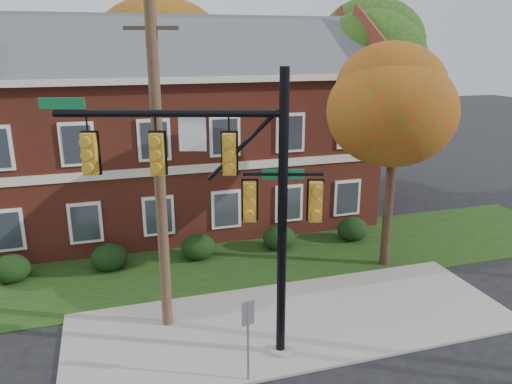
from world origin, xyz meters
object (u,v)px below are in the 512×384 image
object	(u,v)px
tree_near_right	(405,96)
traffic_signal	(227,187)
apartment_building	(175,120)
hedge_right	(279,238)
tree_right_rear	(379,51)
utility_pole	(159,175)
hedge_far_left	(11,269)
hedge_far_right	(353,229)
hedge_center	(198,247)
sign_post	(248,328)
hedge_left	(109,257)
tree_far_rear	(175,38)

from	to	relation	value
tree_near_right	traffic_signal	xyz separation A→B (m)	(-7.59, -3.89, -1.72)
apartment_building	hedge_right	bearing A→B (deg)	-56.33
tree_right_rear	apartment_building	bearing A→B (deg)	-175.67
traffic_signal	utility_pole	world-z (taller)	utility_pole
tree_right_rear	utility_pole	distance (m)	17.35
hedge_far_left	hedge_far_right	distance (m)	14.00
hedge_center	tree_right_rear	bearing A→B (deg)	28.37
hedge_center	tree_right_rear	world-z (taller)	tree_right_rear
hedge_far_left	traffic_signal	xyz separation A→B (m)	(6.63, -6.72, 4.42)
traffic_signal	sign_post	bearing A→B (deg)	-66.00
hedge_far_right	traffic_signal	distance (m)	10.91
tree_near_right	utility_pole	xyz separation A→B (m)	(-9.09, -1.87, -1.78)
sign_post	hedge_far_left	bearing A→B (deg)	118.12
hedge_left	tree_near_right	xyz separation A→B (m)	(10.72, -2.83, 6.14)
hedge_right	sign_post	world-z (taller)	sign_post
traffic_signal	apartment_building	bearing A→B (deg)	105.70
hedge_far_right	tree_near_right	size ratio (longest dim) A/B	0.16
hedge_far_left	utility_pole	distance (m)	8.21
tree_far_rear	sign_post	xyz separation A→B (m)	(-1.55, -21.15, -7.25)
hedge_center	sign_post	size ratio (longest dim) A/B	0.60
apartment_building	tree_right_rear	bearing A→B (deg)	4.33
hedge_far_left	hedge_far_right	bearing A→B (deg)	0.00
apartment_building	sign_post	size ratio (longest dim) A/B	8.02
hedge_center	tree_near_right	world-z (taller)	tree_near_right
hedge_center	hedge_far_right	bearing A→B (deg)	0.00
hedge_far_right	utility_pole	world-z (taller)	utility_pole
utility_pole	hedge_far_right	bearing A→B (deg)	50.36
hedge_right	tree_near_right	bearing A→B (deg)	-37.28
hedge_left	tree_near_right	world-z (taller)	tree_near_right
hedge_right	tree_right_rear	bearing A→B (deg)	38.02
hedge_left	traffic_signal	world-z (taller)	traffic_signal
hedge_center	hedge_far_left	bearing A→B (deg)	180.00
hedge_far_right	apartment_building	bearing A→B (deg)	143.11
hedge_right	tree_near_right	xyz separation A→B (m)	(3.72, -2.83, 6.14)
hedge_far_right	hedge_left	bearing A→B (deg)	180.00
traffic_signal	tree_near_right	bearing A→B (deg)	44.57
hedge_left	hedge_right	distance (m)	7.00
apartment_building	traffic_signal	size ratio (longest dim) A/B	2.36
hedge_far_right	sign_post	size ratio (longest dim) A/B	0.60
hedge_right	traffic_signal	distance (m)	8.93
hedge_far_left	tree_right_rear	world-z (taller)	tree_right_rear
hedge_far_left	tree_far_rear	bearing A→B (deg)	57.50
hedge_center	tree_far_rear	distance (m)	15.57
hedge_right	tree_far_rear	xyz separation A→B (m)	(-2.16, 13.09, 8.32)
tree_far_rear	utility_pole	distance (m)	18.51
hedge_far_right	tree_near_right	xyz separation A→B (m)	(0.22, -2.83, 6.14)
apartment_building	hedge_right	xyz separation A→B (m)	(3.50, -5.25, -4.46)
hedge_far_left	hedge_far_right	world-z (taller)	same
hedge_far_right	tree_far_rear	bearing A→B (deg)	113.37
hedge_center	tree_near_right	xyz separation A→B (m)	(7.22, -2.83, 6.14)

